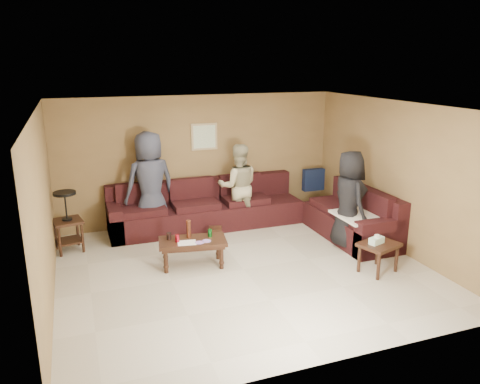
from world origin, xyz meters
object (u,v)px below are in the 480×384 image
(side_table_right, at_px, (378,247))
(person_right, at_px, (349,200))
(sectional_sofa, at_px, (256,215))
(coffee_table, at_px, (192,244))
(end_table_left, at_px, (67,220))
(person_left, at_px, (150,184))
(person_middle, at_px, (238,186))
(waste_bin, at_px, (215,235))

(side_table_right, bearing_deg, person_right, 83.49)
(sectional_sofa, relative_size, coffee_table, 4.17)
(end_table_left, height_order, person_left, person_left)
(person_middle, bearing_deg, sectional_sofa, 133.52)
(side_table_right, xyz_separation_m, person_right, (0.12, 1.05, 0.44))
(sectional_sofa, bearing_deg, waste_bin, -162.55)
(end_table_left, xyz_separation_m, person_right, (4.54, -1.43, 0.30))
(person_left, bearing_deg, side_table_right, 122.46)
(sectional_sofa, height_order, person_middle, person_middle)
(person_left, xyz_separation_m, person_right, (3.07, -1.79, -0.12))
(end_table_left, bearing_deg, person_middle, 3.25)
(person_right, bearing_deg, side_table_right, 176.06)
(coffee_table, bearing_deg, side_table_right, -24.41)
(waste_bin, bearing_deg, sectional_sofa, 17.45)
(waste_bin, height_order, person_middle, person_middle)
(waste_bin, height_order, person_right, person_right)
(sectional_sofa, height_order, coffee_table, sectional_sofa)
(sectional_sofa, bearing_deg, coffee_table, -143.83)
(coffee_table, xyz_separation_m, person_middle, (1.29, 1.47, 0.44))
(waste_bin, distance_m, person_left, 1.53)
(person_middle, xyz_separation_m, person_right, (1.43, -1.61, 0.03))
(waste_bin, bearing_deg, end_table_left, 169.20)
(person_middle, bearing_deg, waste_bin, 55.73)
(coffee_table, relative_size, side_table_right, 1.63)
(coffee_table, xyz_separation_m, person_right, (2.72, -0.13, 0.47))
(side_table_right, height_order, person_right, person_right)
(sectional_sofa, height_order, end_table_left, end_table_left)
(end_table_left, relative_size, person_middle, 0.64)
(sectional_sofa, distance_m, side_table_right, 2.53)
(sectional_sofa, relative_size, side_table_right, 6.81)
(end_table_left, bearing_deg, coffee_table, -35.46)
(sectional_sofa, xyz_separation_m, side_table_right, (1.08, -2.29, 0.08))
(coffee_table, relative_size, end_table_left, 1.07)
(sectional_sofa, distance_m, person_middle, 0.65)
(person_right, bearing_deg, end_table_left, 75.09)
(sectional_sofa, bearing_deg, side_table_right, -64.70)
(sectional_sofa, height_order, side_table_right, sectional_sofa)
(sectional_sofa, height_order, waste_bin, sectional_sofa)
(sectional_sofa, height_order, person_left, person_left)
(coffee_table, distance_m, side_table_right, 2.85)
(person_middle, bearing_deg, person_right, 143.23)
(waste_bin, xyz_separation_m, person_right, (2.09, -0.96, 0.71))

